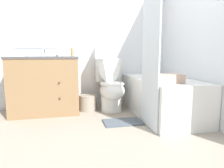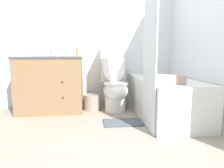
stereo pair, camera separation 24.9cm
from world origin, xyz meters
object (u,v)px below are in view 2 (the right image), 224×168
object	(u,v)px
toilet	(115,87)
bath_towel_folded	(168,79)
sink_faucet	(52,54)
vanity_cabinet	(51,84)
bathtub	(165,98)
hand_towel_folded	(23,54)
bath_mat	(123,122)
soap_dispenser	(77,52)
wastebasket	(92,102)
tissue_box	(68,53)

from	to	relation	value
toilet	bath_towel_folded	xyz separation A→B (m)	(0.50, -0.87, 0.22)
sink_faucet	toilet	world-z (taller)	sink_faucet
vanity_cabinet	bath_towel_folded	bearing A→B (deg)	-32.14
toilet	bathtub	size ratio (longest dim) A/B	0.59
bath_towel_folded	bathtub	bearing A→B (deg)	72.06
hand_towel_folded	bath_mat	distance (m)	1.68
toilet	soap_dispenser	xyz separation A→B (m)	(-0.57, 0.12, 0.54)
wastebasket	bath_mat	xyz separation A→B (m)	(0.38, -0.70, -0.11)
wastebasket	tissue_box	bearing A→B (deg)	161.24
bathtub	soap_dispenser	world-z (taller)	soap_dispenser
sink_faucet	bath_towel_folded	xyz separation A→B (m)	(1.49, -1.12, -0.29)
sink_faucet	soap_dispenser	xyz separation A→B (m)	(0.41, -0.12, 0.03)
vanity_cabinet	hand_towel_folded	size ratio (longest dim) A/B	4.14
bath_towel_folded	bath_mat	xyz separation A→B (m)	(-0.48, 0.25, -0.58)
wastebasket	soap_dispenser	size ratio (longest dim) A/B	1.85
soap_dispenser	toilet	bearing A→B (deg)	-12.08
toilet	bath_mat	distance (m)	0.73
soap_dispenser	hand_towel_folded	size ratio (longest dim) A/B	0.64
wastebasket	vanity_cabinet	bearing A→B (deg)	-178.90
vanity_cabinet	wastebasket	distance (m)	0.70
vanity_cabinet	bath_towel_folded	world-z (taller)	vanity_cabinet
vanity_cabinet	tissue_box	size ratio (longest dim) A/B	6.78
toilet	soap_dispenser	distance (m)	0.80
sink_faucet	bath_mat	bearing A→B (deg)	-40.67
tissue_box	bath_towel_folded	world-z (taller)	tissue_box
toilet	bathtub	world-z (taller)	toilet
bath_mat	tissue_box	bearing A→B (deg)	132.17
sink_faucet	hand_towel_folded	bearing A→B (deg)	-132.41
toilet	bath_towel_folded	world-z (taller)	toilet
wastebasket	soap_dispenser	bearing A→B (deg)	167.55
toilet	bathtub	distance (m)	0.78
bathtub	hand_towel_folded	bearing A→B (deg)	171.75
bathtub	tissue_box	distance (m)	1.63
wastebasket	toilet	bearing A→B (deg)	-11.86
sink_faucet	vanity_cabinet	bearing A→B (deg)	-90.00
sink_faucet	bathtub	world-z (taller)	sink_faucet
toilet	tissue_box	size ratio (longest dim) A/B	6.17
toilet	bath_mat	size ratio (longest dim) A/B	1.82
sink_faucet	wastebasket	world-z (taller)	sink_faucet
wastebasket	sink_faucet	bearing A→B (deg)	165.19
sink_faucet	bathtub	xyz separation A→B (m)	(1.64, -0.65, -0.61)
vanity_cabinet	tissue_box	xyz separation A→B (m)	(0.26, 0.14, 0.46)
tissue_box	bath_towel_folded	xyz separation A→B (m)	(1.23, -1.07, -0.31)
tissue_box	bath_towel_folded	distance (m)	1.66
wastebasket	bath_mat	size ratio (longest dim) A/B	0.57
bathtub	bath_towel_folded	world-z (taller)	bath_towel_folded
sink_faucet	wastebasket	xyz separation A→B (m)	(0.63, -0.17, -0.76)
tissue_box	soap_dispenser	bearing A→B (deg)	-27.08
bathtub	bath_mat	xyz separation A→B (m)	(-0.63, -0.22, -0.26)
sink_faucet	bath_mat	world-z (taller)	sink_faucet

